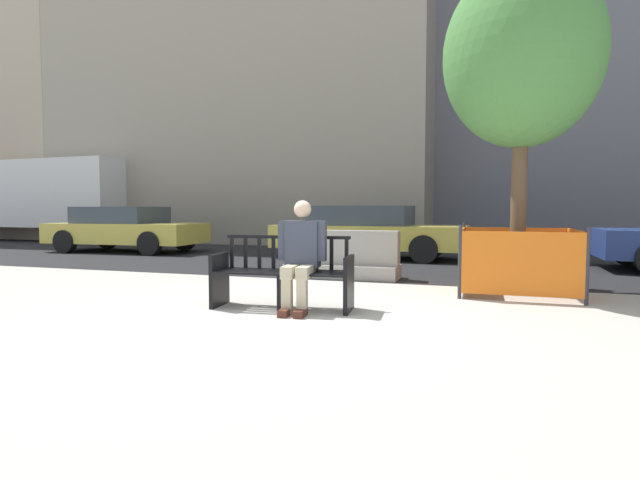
% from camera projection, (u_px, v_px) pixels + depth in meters
% --- Properties ---
extents(ground_plane, '(200.00, 200.00, 0.00)m').
position_uv_depth(ground_plane, '(289.00, 313.00, 5.78)').
color(ground_plane, '#B7B2A8').
extents(street_asphalt, '(120.00, 12.00, 0.01)m').
position_uv_depth(street_asphalt, '(402.00, 252.00, 14.05)').
color(street_asphalt, black).
rests_on(street_asphalt, ground).
extents(street_bench, '(1.73, 0.67, 0.88)m').
position_uv_depth(street_bench, '(283.00, 276.00, 6.07)').
color(street_bench, black).
rests_on(street_bench, ground).
extents(seated_person, '(0.59, 0.75, 1.31)m').
position_uv_depth(seated_person, '(301.00, 253.00, 5.95)').
color(seated_person, '#383D4C').
rests_on(seated_person, ground).
extents(jersey_barrier_centre, '(2.01, 0.70, 0.84)m').
position_uv_depth(jersey_barrier_centre, '(342.00, 259.00, 8.81)').
color(jersey_barrier_centre, gray).
rests_on(jersey_barrier_centre, ground).
extents(street_tree, '(2.19, 2.19, 4.68)m').
position_uv_depth(street_tree, '(522.00, 57.00, 7.03)').
color(street_tree, brown).
rests_on(street_tree, ground).
extents(construction_fence, '(1.59, 1.59, 1.00)m').
position_uv_depth(construction_fence, '(517.00, 258.00, 7.21)').
color(construction_fence, '#2D2D33').
rests_on(construction_fence, ground).
extents(car_taxi_near, '(4.40, 2.05, 1.28)m').
position_uv_depth(car_taxi_near, '(125.00, 229.00, 14.21)').
color(car_taxi_near, '#DBC64C').
rests_on(car_taxi_near, ground).
extents(car_sedan_far, '(4.77, 1.98, 1.30)m').
position_uv_depth(car_sedan_far, '(367.00, 231.00, 12.34)').
color(car_sedan_far, '#DBC64C').
rests_on(car_sedan_far, ground).
extents(delivery_truck, '(6.85, 2.47, 3.05)m').
position_uv_depth(delivery_truck, '(55.00, 197.00, 19.13)').
color(delivery_truck, '#B2281E').
rests_on(delivery_truck, ground).
extents(building_far_left, '(11.93, 13.54, 20.38)m').
position_uv_depth(building_far_left, '(58.00, 45.00, 27.17)').
color(building_far_left, tan).
rests_on(building_far_left, ground).
extents(building_centre_left, '(17.99, 11.54, 18.76)m').
position_uv_depth(building_centre_left, '(240.00, 30.00, 22.75)').
color(building_centre_left, gray).
rests_on(building_centre_left, ground).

